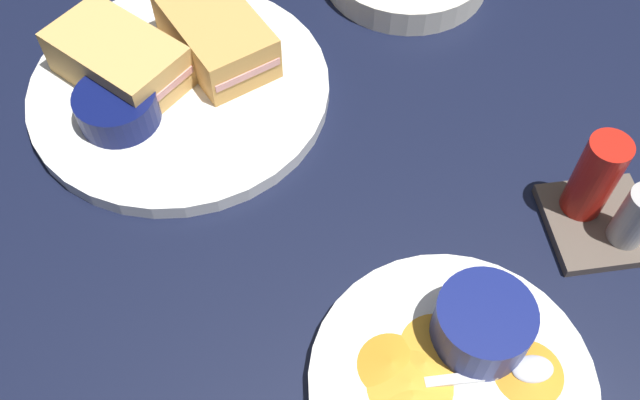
% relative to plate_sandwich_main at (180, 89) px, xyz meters
% --- Properties ---
extents(ground_plane, '(1.10, 1.10, 0.03)m').
position_rel_plate_sandwich_main_xyz_m(ground_plane, '(0.07, 0.12, -0.02)').
color(ground_plane, black).
extents(plate_sandwich_main, '(0.30, 0.30, 0.02)m').
position_rel_plate_sandwich_main_xyz_m(plate_sandwich_main, '(0.00, 0.00, 0.00)').
color(plate_sandwich_main, white).
rests_on(plate_sandwich_main, ground_plane).
extents(sandwich_half_near, '(0.15, 0.12, 0.05)m').
position_rel_plate_sandwich_main_xyz_m(sandwich_half_near, '(-0.04, 0.04, 0.03)').
color(sandwich_half_near, tan).
rests_on(sandwich_half_near, plate_sandwich_main).
extents(sandwich_half_far, '(0.15, 0.15, 0.05)m').
position_rel_plate_sandwich_main_xyz_m(sandwich_half_far, '(-0.02, -0.05, 0.03)').
color(sandwich_half_far, tan).
rests_on(sandwich_half_far, plate_sandwich_main).
extents(ramekin_dark_sauce, '(0.08, 0.08, 0.03)m').
position_rel_plate_sandwich_main_xyz_m(ramekin_dark_sauce, '(0.04, -0.06, 0.03)').
color(ramekin_dark_sauce, '#0C144C').
rests_on(ramekin_dark_sauce, plate_sandwich_main).
extents(spoon_by_dark_ramekin, '(0.08, 0.08, 0.01)m').
position_rel_plate_sandwich_main_xyz_m(spoon_by_dark_ramekin, '(-0.01, -0.02, 0.01)').
color(spoon_by_dark_ramekin, silver).
rests_on(spoon_by_dark_ramekin, plate_sandwich_main).
extents(plate_chips_companion, '(0.22, 0.22, 0.02)m').
position_rel_plate_sandwich_main_xyz_m(plate_chips_companion, '(0.33, 0.19, 0.00)').
color(plate_chips_companion, white).
rests_on(plate_chips_companion, ground_plane).
extents(ramekin_light_gravy, '(0.08, 0.08, 0.04)m').
position_rel_plate_sandwich_main_xyz_m(ramekin_light_gravy, '(0.30, 0.22, 0.03)').
color(ramekin_light_gravy, navy).
rests_on(ramekin_light_gravy, plate_chips_companion).
extents(spoon_by_gravy_ramekin, '(0.02, 0.10, 0.01)m').
position_rel_plate_sandwich_main_xyz_m(spoon_by_gravy_ramekin, '(0.33, 0.24, 0.01)').
color(spoon_by_gravy_ramekin, silver).
rests_on(spoon_by_gravy_ramekin, plate_chips_companion).
extents(plantain_chip_scatter, '(0.11, 0.17, 0.01)m').
position_rel_plate_sandwich_main_xyz_m(plantain_chip_scatter, '(0.33, 0.18, 0.01)').
color(plantain_chip_scatter, orange).
rests_on(plantain_chip_scatter, plate_chips_companion).
extents(condiment_caddy, '(0.09, 0.09, 0.10)m').
position_rel_plate_sandwich_main_xyz_m(condiment_caddy, '(0.21, 0.36, 0.03)').
color(condiment_caddy, brown).
rests_on(condiment_caddy, ground_plane).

